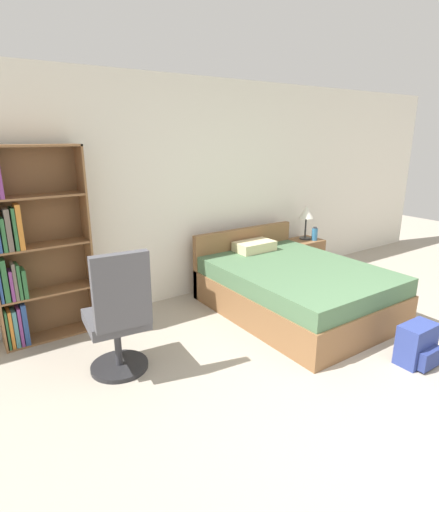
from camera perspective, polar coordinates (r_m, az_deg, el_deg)
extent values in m
cube|color=silver|center=(4.93, -3.43, 9.24)|extent=(9.00, 0.06, 2.60)
cube|color=brown|center=(4.24, -18.38, 2.16)|extent=(0.02, 0.27, 1.88)
cube|color=brown|center=(4.28, -24.43, 1.61)|extent=(0.89, 0.01, 1.88)
cube|color=brown|center=(4.47, -22.65, -10.30)|extent=(0.85, 0.26, 0.02)
cube|color=#2D6638|center=(4.32, -28.12, -9.09)|extent=(0.02, 0.19, 0.38)
cube|color=orange|center=(4.33, -27.71, -9.00)|extent=(0.03, 0.22, 0.37)
cube|color=teal|center=(4.31, -27.15, -9.07)|extent=(0.04, 0.16, 0.37)
cube|color=#7A387F|center=(4.31, -26.64, -8.85)|extent=(0.03, 0.17, 0.39)
cube|color=navy|center=(4.31, -26.10, -8.58)|extent=(0.04, 0.17, 0.41)
cube|color=brown|center=(4.29, -23.36, -4.69)|extent=(0.85, 0.26, 0.02)
cube|color=#2D6638|center=(4.13, -28.38, -3.06)|extent=(0.04, 0.15, 0.40)
cube|color=#7A387F|center=(4.15, -27.64, -3.67)|extent=(0.03, 0.15, 0.29)
cube|color=#665B51|center=(4.15, -27.27, -3.17)|extent=(0.03, 0.16, 0.35)
cube|color=#2D6638|center=(4.16, -26.79, -3.18)|extent=(0.03, 0.17, 0.34)
cube|color=#2D6638|center=(4.17, -26.18, -3.44)|extent=(0.04, 0.17, 0.28)
cube|color=brown|center=(4.15, -24.10, 1.36)|extent=(0.85, 0.26, 0.02)
cube|color=#2D6638|center=(4.03, -28.56, 2.72)|extent=(0.03, 0.16, 0.30)
cube|color=#665B51|center=(4.03, -28.02, 3.37)|extent=(0.04, 0.17, 0.38)
cube|color=#2D6638|center=(4.04, -27.32, 3.51)|extent=(0.03, 0.18, 0.38)
cube|color=orange|center=(4.03, -26.75, 3.78)|extent=(0.04, 0.16, 0.41)
cube|color=brown|center=(4.06, -24.90, 7.74)|extent=(0.85, 0.26, 0.02)
cube|color=brown|center=(4.03, -25.70, 14.04)|extent=(0.89, 0.27, 0.02)
cube|color=brown|center=(4.66, 10.78, -5.80)|extent=(1.51, 2.01, 0.36)
cube|color=#4C704C|center=(4.56, 10.97, -2.59)|extent=(1.48, 1.97, 0.19)
cube|color=brown|center=(5.26, 3.51, -0.29)|extent=(1.51, 0.08, 0.80)
cube|color=beige|center=(5.05, 5.01, 1.42)|extent=(0.50, 0.30, 0.12)
cylinder|color=#232326|center=(3.72, -14.07, -14.99)|extent=(0.49, 0.49, 0.04)
cylinder|color=#333338|center=(3.62, -14.31, -12.15)|extent=(0.06, 0.06, 0.38)
cube|color=#4C4C51|center=(3.51, -14.59, -8.72)|extent=(0.53, 0.53, 0.10)
cube|color=#4C4C51|center=(3.12, -13.79, -4.95)|extent=(0.45, 0.13, 0.60)
cube|color=brown|center=(5.90, 12.06, -0.15)|extent=(0.42, 0.38, 0.53)
sphere|color=tan|center=(5.74, 13.58, 0.36)|extent=(0.02, 0.02, 0.02)
cylinder|color=#333333|center=(5.86, 12.10, 2.49)|extent=(0.16, 0.16, 0.02)
cylinder|color=#333333|center=(5.82, 12.19, 3.95)|extent=(0.02, 0.02, 0.29)
cone|color=white|center=(5.78, 12.33, 6.16)|extent=(0.20, 0.20, 0.17)
cylinder|color=teal|center=(5.80, 13.43, 3.03)|extent=(0.08, 0.08, 0.17)
cylinder|color=#2D2D33|center=(5.78, 13.49, 3.96)|extent=(0.05, 0.05, 0.02)
cube|color=navy|center=(4.02, 26.29, -11.16)|extent=(0.35, 0.20, 0.37)
cube|color=navy|center=(4.00, 27.87, -12.83)|extent=(0.27, 0.07, 0.17)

